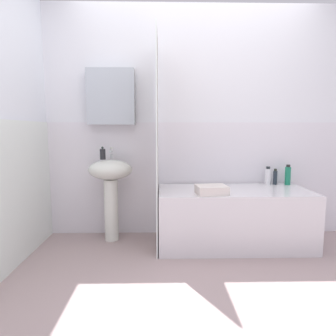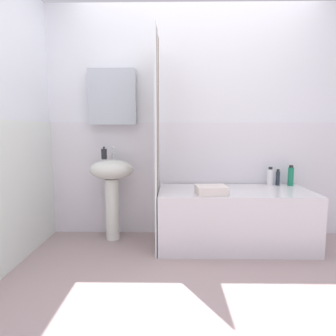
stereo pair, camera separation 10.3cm
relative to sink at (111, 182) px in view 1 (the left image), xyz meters
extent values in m
cube|color=#A68E8D|center=(0.86, -1.03, -0.63)|extent=(4.80, 5.60, 0.04)
cube|color=white|center=(0.86, 0.24, 0.59)|extent=(3.60, 0.05, 2.40)
cube|color=white|center=(0.86, 0.21, -0.01)|extent=(3.60, 0.02, 1.20)
cube|color=silver|center=(0.00, 0.15, 0.85)|extent=(0.48, 0.12, 0.56)
cube|color=white|center=(-0.69, -0.69, -0.01)|extent=(0.02, 1.81, 1.20)
cylinder|color=white|center=(0.00, 0.00, -0.29)|extent=(0.14, 0.14, 0.63)
ellipsoid|color=silver|center=(0.00, 0.00, 0.12)|extent=(0.44, 0.34, 0.20)
cylinder|color=silver|center=(0.00, 0.10, 0.24)|extent=(0.03, 0.03, 0.05)
cylinder|color=silver|center=(0.00, 0.05, 0.30)|extent=(0.02, 0.10, 0.02)
sphere|color=silver|center=(0.00, 0.10, 0.33)|extent=(0.03, 0.03, 0.03)
cylinder|color=#252529|center=(-0.08, 0.04, 0.27)|extent=(0.06, 0.06, 0.11)
sphere|color=#1D2A27|center=(-0.08, 0.04, 0.34)|extent=(0.02, 0.02, 0.02)
cube|color=silver|center=(1.21, -0.15, -0.33)|extent=(1.45, 0.67, 0.55)
cube|color=white|center=(0.47, -0.41, 0.39)|extent=(0.01, 0.13, 2.00)
cube|color=brown|center=(0.47, -0.28, 0.39)|extent=(0.01, 0.13, 2.00)
cube|color=white|center=(0.47, -0.15, 0.39)|extent=(0.01, 0.13, 2.00)
cube|color=brown|center=(0.47, -0.01, 0.39)|extent=(0.01, 0.13, 2.00)
cube|color=white|center=(0.47, 0.12, 0.39)|extent=(0.01, 0.13, 2.00)
cylinder|color=#1C7D59|center=(1.83, 0.09, 0.04)|extent=(0.06, 0.06, 0.19)
cylinder|color=#252323|center=(1.83, 0.09, 0.14)|extent=(0.04, 0.04, 0.02)
cylinder|color=#232D36|center=(1.71, 0.12, 0.01)|extent=(0.04, 0.04, 0.14)
cylinder|color=black|center=(1.71, 0.12, 0.10)|extent=(0.03, 0.03, 0.02)
cylinder|color=white|center=(1.62, 0.09, 0.03)|extent=(0.06, 0.06, 0.17)
cylinder|color=#21272B|center=(1.62, 0.09, 0.12)|extent=(0.04, 0.04, 0.02)
cube|color=silver|center=(0.96, -0.35, -0.02)|extent=(0.29, 0.25, 0.08)
camera|label=1|loc=(0.51, -2.98, 0.51)|focal=32.06mm
camera|label=2|loc=(0.62, -2.98, 0.51)|focal=32.06mm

